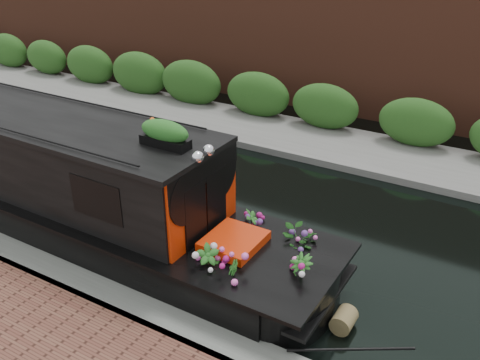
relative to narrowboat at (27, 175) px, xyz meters
The scene contains 7 objects.
ground 4.08m from the narrowboat, 29.51° to the left, with size 80.00×80.00×0.00m, color black.
near_bank_coping 3.82m from the narrowboat, 20.98° to the right, with size 40.00×0.60×0.50m, color slate.
far_bank_path 7.13m from the narrowboat, 60.59° to the left, with size 40.00×2.40×0.34m, color slate.
far_hedge 7.92m from the narrowboat, 63.81° to the left, with size 40.00×1.10×2.80m, color #27531B.
far_brick_wall 9.84m from the narrowboat, 69.23° to the left, with size 40.00×1.00×8.00m, color brown.
narrowboat is the anchor object (origin of this frame).
rope_fender 6.58m from the narrowboat, ahead, with size 0.31×0.31×0.39m, color olive.
Camera 1 is at (4.81, -7.86, 5.39)m, focal length 40.00 mm.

